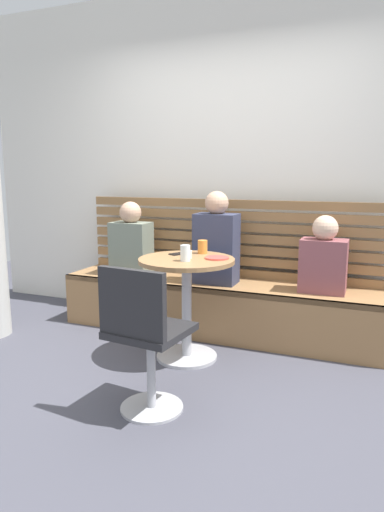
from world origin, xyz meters
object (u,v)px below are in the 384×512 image
Objects in this scene: cup_tumbler_orange at (203,247)px; cup_water_clear at (185,253)px; booth_bench at (219,307)px; white_chair at (144,335)px; person_child_left at (131,243)px; person_child_middle at (324,259)px; phone_on_table at (179,254)px; person_adult at (216,242)px; cafe_table at (187,289)px; cup_espresso_small at (188,254)px; plate_small at (217,258)px.

cup_water_clear reaches higher than cup_tumbler_orange.
white_chair is at bearing -88.03° from booth_bench.
person_child_left is at bearing 156.70° from cup_tumbler_orange.
person_child_middle is (1.64, 0.02, -0.03)m from person_child_left.
person_child_middle reaches higher than phone_on_table.
person_child_left is 1.11× the size of person_child_middle.
phone_on_table is (-0.14, -0.43, -0.03)m from person_adult.
booth_bench is 3.65× the size of cafe_table.
cup_tumbler_orange is 0.32m from cup_water_clear.
white_chair is at bearing -85.18° from cup_water_clear.
person_child_middle is 1.09m from phone_on_table.
cup_espresso_small is (-0.03, -0.22, -0.02)m from cup_tumbler_orange.
cup_espresso_small is (-0.02, -0.55, -0.01)m from person_adult.
booth_bench is 15.88× the size of plate_small.
person_child_left is 0.96m from cup_espresso_small.
cafe_table is 0.25m from cup_espresso_small.
cafe_table is 0.82m from white_chair.
cup_tumbler_orange is (0.80, -0.35, 0.06)m from person_child_left.
cup_tumbler_orange is 0.71× the size of phone_on_table.
phone_on_table is (-0.99, -0.46, 0.05)m from person_child_middle.
booth_bench is 24.55× the size of cup_water_clear.
white_chair reaches higher than phone_on_table.
person_child_middle is at bearing 37.92° from plate_small.
person_child_left is 1.04m from cup_water_clear.
person_child_left reaches higher than phone_on_table.
booth_bench is 0.66m from cafe_table.
person_child_left is 11.54× the size of cup_espresso_small.
booth_bench is at bearing 88.67° from cup_tumbler_orange.
cup_water_clear is at bearing -90.73° from cup_tumbler_orange.
person_child_middle is at bearing 33.92° from cup_espresso_small.
person_child_left is (-0.80, 0.01, -0.05)m from person_adult.
cafe_table is at bearing -36.61° from person_child_left.
cup_tumbler_orange is 0.18m from phone_on_table.
person_child_left is 5.88× the size of cup_water_clear.
white_chair is 8.50× the size of cup_tumbler_orange.
person_child_left is (-0.77, 0.57, 0.21)m from cafe_table.
person_adult is at bearing -0.89° from person_child_left.
cup_espresso_small is at bearing -92.11° from person_adult.
cup_espresso_small is at bearing 49.79° from cafe_table.
white_chair is 1.32× the size of person_child_left.
person_adult is 0.65m from cup_water_clear.
booth_bench is at bearing -179.94° from person_child_middle.
booth_bench is 0.71m from phone_on_table.
person_child_middle is at bearing 34.07° from cafe_table.
person_child_middle is (0.83, 0.00, 0.47)m from booth_bench.
cafe_table is at bearing -145.93° from person_child_middle.
cup_tumbler_orange is at bearing 136.74° from plate_small.
booth_bench is 4.18× the size of person_child_left.
white_chair is 1.09m from cup_tumbler_orange.
cup_water_clear is 0.79× the size of phone_on_table.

